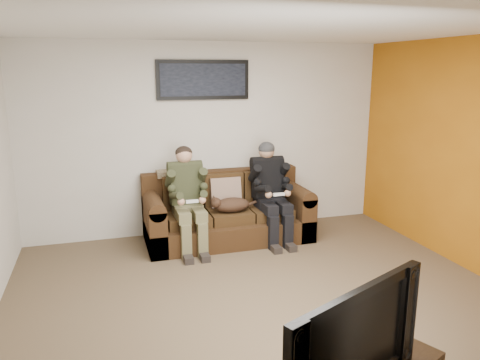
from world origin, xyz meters
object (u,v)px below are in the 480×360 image
object	(u,v)px
cat	(231,205)
television	(341,336)
framed_poster	(203,80)
person_left	(187,193)
sofa	(226,214)
person_right	(270,186)

from	to	relation	value
cat	television	size ratio (longest dim) A/B	0.59
framed_poster	television	world-z (taller)	framed_poster
person_left	cat	bearing A→B (deg)	-5.08
sofa	cat	world-z (taller)	sofa
sofa	person_right	size ratio (longest dim) A/B	1.67
person_right	cat	xyz separation A→B (m)	(-0.56, -0.05, -0.19)
sofa	person_right	world-z (taller)	person_right
sofa	framed_poster	world-z (taller)	framed_poster
sofa	television	size ratio (longest dim) A/B	1.95
person_left	framed_poster	distance (m)	1.53
cat	framed_poster	bearing A→B (deg)	107.33
cat	framed_poster	distance (m)	1.70
cat	television	distance (m)	3.58
person_left	television	size ratio (longest dim) A/B	1.16
television	framed_poster	bearing A→B (deg)	63.09
person_right	framed_poster	xyz separation A→B (m)	(-0.76, 0.57, 1.37)
person_right	cat	distance (m)	0.60
person_right	television	size ratio (longest dim) A/B	1.17
person_left	television	distance (m)	3.60
television	person_right	bearing A→B (deg)	50.95
person_left	sofa	bearing A→B (deg)	18.00
person_right	framed_poster	distance (m)	1.67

